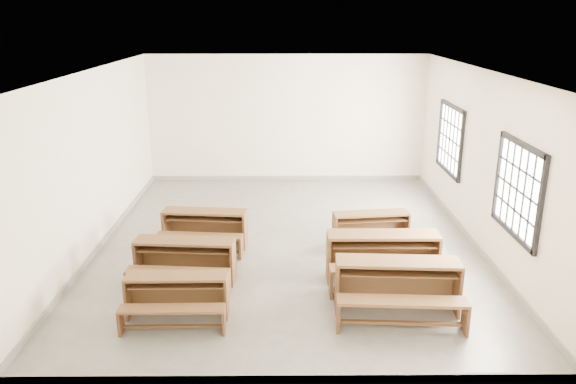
{
  "coord_description": "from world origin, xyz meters",
  "views": [
    {
      "loc": [
        -0.07,
        -9.84,
        4.12
      ],
      "look_at": [
        0.0,
        0.0,
        1.0
      ],
      "focal_mm": 35.0,
      "sensor_mm": 36.0,
      "label": 1
    }
  ],
  "objects_px": {
    "desk_set_0": "(177,294)",
    "desk_set_1": "(184,258)",
    "desk_set_2": "(204,226)",
    "desk_set_5": "(372,227)",
    "desk_set_3": "(398,283)",
    "desk_set_4": "(383,254)"
  },
  "relations": [
    {
      "from": "desk_set_0",
      "to": "desk_set_2",
      "type": "xyz_separation_m",
      "value": [
        0.05,
        2.56,
        0.03
      ]
    },
    {
      "from": "desk_set_0",
      "to": "desk_set_4",
      "type": "xyz_separation_m",
      "value": [
        3.1,
        1.13,
        0.09
      ]
    },
    {
      "from": "desk_set_0",
      "to": "desk_set_3",
      "type": "height_order",
      "value": "desk_set_3"
    },
    {
      "from": "desk_set_3",
      "to": "desk_set_5",
      "type": "xyz_separation_m",
      "value": [
        0.0,
        2.48,
        -0.09
      ]
    },
    {
      "from": "desk_set_1",
      "to": "desk_set_2",
      "type": "xyz_separation_m",
      "value": [
        0.12,
        1.45,
        -0.01
      ]
    },
    {
      "from": "desk_set_2",
      "to": "desk_set_4",
      "type": "xyz_separation_m",
      "value": [
        3.05,
        -1.43,
        0.06
      ]
    },
    {
      "from": "desk_set_2",
      "to": "desk_set_0",
      "type": "bearing_deg",
      "value": -85.65
    },
    {
      "from": "desk_set_1",
      "to": "desk_set_0",
      "type": "bearing_deg",
      "value": -81.66
    },
    {
      "from": "desk_set_2",
      "to": "desk_set_5",
      "type": "xyz_separation_m",
      "value": [
        3.09,
        0.04,
        -0.04
      ]
    },
    {
      "from": "desk_set_1",
      "to": "desk_set_2",
      "type": "height_order",
      "value": "desk_set_1"
    },
    {
      "from": "desk_set_0",
      "to": "desk_set_4",
      "type": "height_order",
      "value": "desk_set_4"
    },
    {
      "from": "desk_set_0",
      "to": "desk_set_5",
      "type": "distance_m",
      "value": 4.07
    },
    {
      "from": "desk_set_0",
      "to": "desk_set_1",
      "type": "xyz_separation_m",
      "value": [
        -0.07,
        1.11,
        0.04
      ]
    },
    {
      "from": "desk_set_0",
      "to": "desk_set_4",
      "type": "distance_m",
      "value": 3.3
    },
    {
      "from": "desk_set_4",
      "to": "desk_set_2",
      "type": "bearing_deg",
      "value": 154.9
    },
    {
      "from": "desk_set_0",
      "to": "desk_set_2",
      "type": "bearing_deg",
      "value": 88.41
    },
    {
      "from": "desk_set_1",
      "to": "desk_set_5",
      "type": "xyz_separation_m",
      "value": [
        3.21,
        1.49,
        -0.05
      ]
    },
    {
      "from": "desk_set_1",
      "to": "desk_set_3",
      "type": "xyz_separation_m",
      "value": [
        3.21,
        -0.99,
        0.05
      ]
    },
    {
      "from": "desk_set_0",
      "to": "desk_set_3",
      "type": "relative_size",
      "value": 0.79
    },
    {
      "from": "desk_set_2",
      "to": "desk_set_1",
      "type": "bearing_deg",
      "value": -89.37
    },
    {
      "from": "desk_set_0",
      "to": "desk_set_2",
      "type": "distance_m",
      "value": 2.56
    },
    {
      "from": "desk_set_2",
      "to": "desk_set_5",
      "type": "relative_size",
      "value": 1.09
    }
  ]
}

